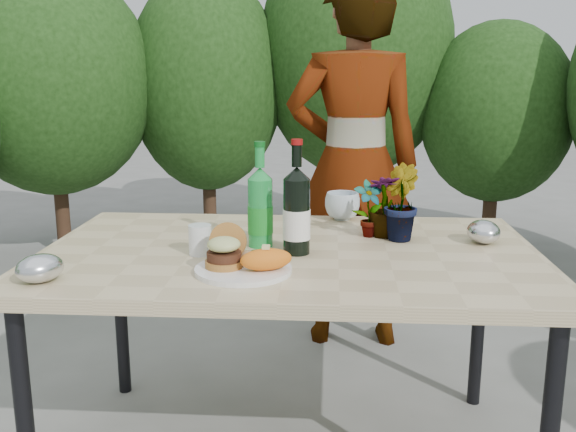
# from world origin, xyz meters

# --- Properties ---
(patio_table) EXTENTS (1.60, 1.00, 0.75)m
(patio_table) POSITION_xyz_m (0.00, 0.00, 0.69)
(patio_table) COLOR tan
(patio_table) RESTS_ON ground
(shrub_hedge) EXTENTS (6.74, 5.21, 2.38)m
(shrub_hedge) POSITION_xyz_m (0.13, 1.72, 1.17)
(shrub_hedge) COLOR #382316
(shrub_hedge) RESTS_ON ground
(dinner_plate) EXTENTS (0.28, 0.28, 0.01)m
(dinner_plate) POSITION_xyz_m (-0.12, -0.25, 0.76)
(dinner_plate) COLOR white
(dinner_plate) RESTS_ON patio_table
(burger_stack) EXTENTS (0.11, 0.16, 0.11)m
(burger_stack) POSITION_xyz_m (-0.17, -0.23, 0.81)
(burger_stack) COLOR #B7722D
(burger_stack) RESTS_ON dinner_plate
(sweet_potato) EXTENTS (0.17, 0.12, 0.06)m
(sweet_potato) POSITION_xyz_m (-0.05, -0.27, 0.80)
(sweet_potato) COLOR orange
(sweet_potato) RESTS_ON dinner_plate
(grilled_veg) EXTENTS (0.08, 0.05, 0.03)m
(grilled_veg) POSITION_xyz_m (-0.10, -0.15, 0.78)
(grilled_veg) COLOR olive
(grilled_veg) RESTS_ON dinner_plate
(wine_bottle) EXTENTS (0.09, 0.09, 0.36)m
(wine_bottle) POSITION_xyz_m (0.02, -0.04, 0.88)
(wine_bottle) COLOR black
(wine_bottle) RESTS_ON patio_table
(sparkling_water) EXTENTS (0.08, 0.08, 0.35)m
(sparkling_water) POSITION_xyz_m (-0.10, 0.04, 0.88)
(sparkling_water) COLOR #1A9038
(sparkling_water) RESTS_ON patio_table
(plastic_cup) EXTENTS (0.07, 0.07, 0.09)m
(plastic_cup) POSITION_xyz_m (-0.28, -0.07, 0.80)
(plastic_cup) COLOR white
(plastic_cup) RESTS_ON patio_table
(seedling_left) EXTENTS (0.12, 0.10, 0.20)m
(seedling_left) POSITION_xyz_m (0.26, 0.18, 0.85)
(seedling_left) COLOR #255A1F
(seedling_left) RESTS_ON patio_table
(seedling_mid) EXTENTS (0.15, 0.17, 0.26)m
(seedling_mid) POSITION_xyz_m (0.36, 0.16, 0.88)
(seedling_mid) COLOR #275C1F
(seedling_mid) RESTS_ON patio_table
(seedling_right) EXTENTS (0.13, 0.13, 0.22)m
(seedling_right) POSITION_xyz_m (0.32, 0.19, 0.86)
(seedling_right) COLOR #25551D
(seedling_right) RESTS_ON patio_table
(blue_bowl) EXTENTS (0.15, 0.15, 0.11)m
(blue_bowl) POSITION_xyz_m (0.18, 0.44, 0.80)
(blue_bowl) COLOR silver
(blue_bowl) RESTS_ON patio_table
(foil_packet_left) EXTENTS (0.17, 0.17, 0.08)m
(foil_packet_left) POSITION_xyz_m (-0.66, -0.37, 0.79)
(foil_packet_left) COLOR silver
(foil_packet_left) RESTS_ON patio_table
(foil_packet_right) EXTENTS (0.11, 0.14, 0.08)m
(foil_packet_right) POSITION_xyz_m (0.64, 0.12, 0.79)
(foil_packet_right) COLOR silver
(foil_packet_right) RESTS_ON patio_table
(person) EXTENTS (0.66, 0.46, 1.75)m
(person) POSITION_xyz_m (0.24, 1.03, 0.88)
(person) COLOR #9B6F4D
(person) RESTS_ON ground
(terracotta_pot) EXTENTS (0.17, 0.17, 0.14)m
(terracotta_pot) POSITION_xyz_m (-1.44, 1.99, 0.07)
(terracotta_pot) COLOR #AB4C2C
(terracotta_pot) RESTS_ON ground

